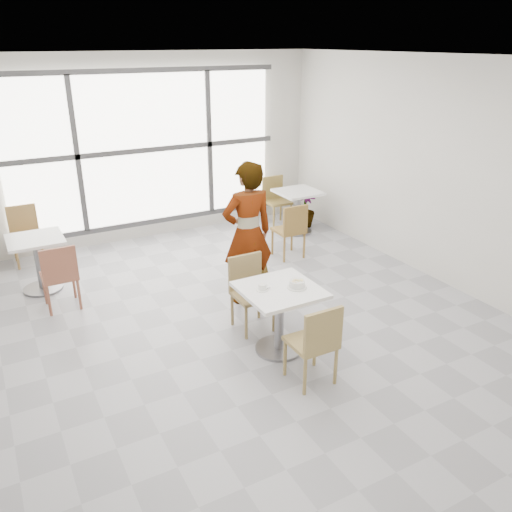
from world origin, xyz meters
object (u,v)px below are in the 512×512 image
bg_table_right (298,206)px  bg_chair_right_near (291,228)px  bg_table_left (38,256)px  bg_chair_left_near (60,273)px  person (248,234)px  plant_right (304,208)px  oatmeal_bowl (297,284)px  chair_far (249,287)px  chair_near (316,340)px  coffee_cup (262,287)px  main_table (279,307)px  bg_chair_right_far (275,197)px  bg_chair_left_far (25,231)px

bg_table_right → bg_chair_right_near: 1.19m
bg_table_left → bg_chair_left_near: bg_chair_left_near is taller
person → plant_right: size_ratio=2.69×
oatmeal_bowl → chair_far: bearing=105.8°
chair_near → bg_chair_left_near: 3.37m
chair_near → bg_table_right: 4.39m
coffee_cup → chair_far: bearing=75.5°
oatmeal_bowl → person: bearing=85.9°
chair_near → chair_far: 1.32m
bg_chair_left_near → plant_right: size_ratio=1.27×
bg_table_left → bg_table_right: bearing=3.7°
main_table → plant_right: (2.49, 3.29, -0.18)m
bg_table_left → plant_right: bearing=5.9°
chair_far → bg_chair_right_far: size_ratio=1.00×
chair_near → chair_far: (-0.03, 1.32, 0.00)m
bg_table_right → bg_chair_left_near: bg_chair_left_near is taller
bg_table_left → person: bearing=-34.5°
chair_near → person: size_ratio=0.47×
bg_table_left → bg_chair_right_near: bg_chair_right_near is taller
coffee_cup → bg_chair_left_far: 4.35m
bg_chair_left_far → bg_chair_right_far: 4.23m
bg_table_right → person: bearing=-136.2°
bg_table_right → bg_chair_left_near: (-4.12, -1.01, 0.01)m
chair_far → coffee_cup: size_ratio=5.47×
bg_chair_left_near → bg_chair_right_near: size_ratio=1.00×
main_table → bg_table_left: same height
chair_far → oatmeal_bowl: (0.20, -0.70, 0.29)m
chair_far → bg_table_right: (2.25, 2.47, -0.01)m
bg_chair_right_near → bg_chair_right_far: (0.62, 1.54, 0.00)m
bg_chair_right_far → oatmeal_bowl: bearing=-117.4°
person → bg_chair_right_near: size_ratio=2.11×
oatmeal_bowl → person: person is taller
bg_chair_left_far → bg_chair_right_near: 4.03m
oatmeal_bowl → bg_table_right: 3.78m
oatmeal_bowl → plant_right: bearing=55.3°
chair_far → bg_table_left: size_ratio=1.16×
bg_chair_left_far → bg_chair_right_far: bearing=-3.5°
main_table → chair_near: size_ratio=0.92×
bg_chair_left_near → oatmeal_bowl: bearing=133.8°
bg_table_right → plant_right: bg_table_right is taller
bg_chair_right_far → person: bearing=-126.9°
chair_far → bg_chair_left_near: same height
bg_chair_right_far → coffee_cup: bearing=-122.3°
bg_table_left → main_table: bearing=-53.7°
chair_far → bg_chair_left_near: (-1.88, 1.46, 0.00)m
oatmeal_bowl → main_table: bearing=156.5°
bg_table_left → bg_table_right: 4.29m
main_table → chair_far: bearing=92.9°
main_table → bg_chair_right_near: 2.61m
bg_chair_left_far → plant_right: 4.65m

